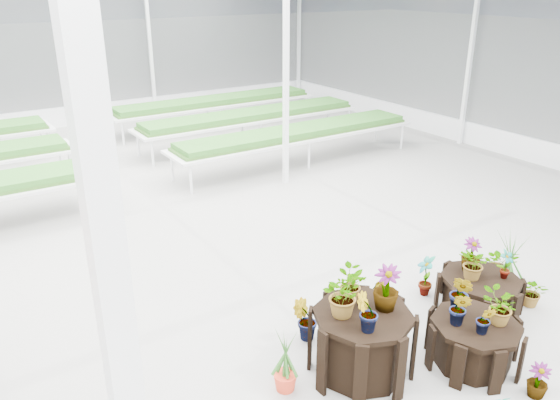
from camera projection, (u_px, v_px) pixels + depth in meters
ground_plane at (266, 307)px, 7.54m from camera, size 24.00×24.00×0.00m
greenhouse_shell at (264, 151)px, 6.70m from camera, size 18.00×24.00×4.50m
steel_frame at (264, 151)px, 6.70m from camera, size 18.00×24.00×4.50m
nursery_benches at (106, 151)px, 12.97m from camera, size 16.00×7.00×0.84m
plinth_tall at (361, 343)px, 6.15m from camera, size 1.23×1.23×0.79m
plinth_mid at (473, 343)px, 6.34m from camera, size 1.40×1.40×0.56m
plinth_low at (479, 294)px, 7.40m from camera, size 1.17×1.17×0.50m
nursery_plants at (440, 293)px, 6.80m from camera, size 4.51×2.59×1.32m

